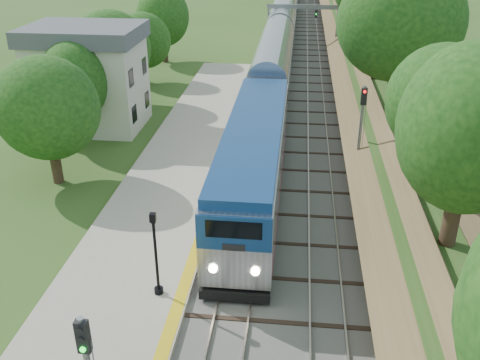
# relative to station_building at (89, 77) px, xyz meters

# --- Properties ---
(trackbed) EXTENTS (9.50, 170.00, 0.28)m
(trackbed) POSITION_rel_station_building_xyz_m (16.00, 30.00, -4.02)
(trackbed) COLOR #4C4944
(trackbed) RESTS_ON ground
(platform) EXTENTS (6.40, 68.00, 0.38)m
(platform) POSITION_rel_station_building_xyz_m (8.80, -14.00, -3.90)
(platform) COLOR #9E9780
(platform) RESTS_ON ground
(yellow_stripe) EXTENTS (0.55, 68.00, 0.01)m
(yellow_stripe) POSITION_rel_station_building_xyz_m (11.65, -14.00, -3.70)
(yellow_stripe) COLOR gold
(yellow_stripe) RESTS_ON platform
(embankment) EXTENTS (10.64, 170.00, 11.70)m
(embankment) POSITION_rel_station_building_xyz_m (24.35, 30.00, -2.14)
(embankment) COLOR brown
(embankment) RESTS_ON ground
(station_building) EXTENTS (8.60, 6.60, 8.00)m
(station_building) POSITION_rel_station_building_xyz_m (0.00, 0.00, 0.00)
(station_building) COLOR beige
(station_building) RESTS_ON ground
(signal_gantry) EXTENTS (8.40, 0.38, 6.20)m
(signal_gantry) POSITION_rel_station_building_xyz_m (16.47, 24.99, 0.73)
(signal_gantry) COLOR slate
(signal_gantry) RESTS_ON ground
(trees_behind_platform) EXTENTS (7.82, 53.32, 7.21)m
(trees_behind_platform) POSITION_rel_station_building_xyz_m (2.83, -9.33, 0.44)
(trees_behind_platform) COLOR #332316
(trees_behind_platform) RESTS_ON ground
(train) EXTENTS (3.20, 128.24, 4.71)m
(train) POSITION_rel_station_building_xyz_m (14.00, 41.96, -1.69)
(train) COLOR black
(train) RESTS_ON trackbed
(lamppost_far) EXTENTS (0.40, 0.40, 4.04)m
(lamppost_far) POSITION_rel_station_building_xyz_m (10.63, -20.96, -1.91)
(lamppost_far) COLOR black
(lamppost_far) RESTS_ON platform
(signal_farside) EXTENTS (0.35, 0.28, 6.34)m
(signal_farside) POSITION_rel_station_building_xyz_m (20.20, -8.52, -0.10)
(signal_farside) COLOR slate
(signal_farside) RESTS_ON ground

